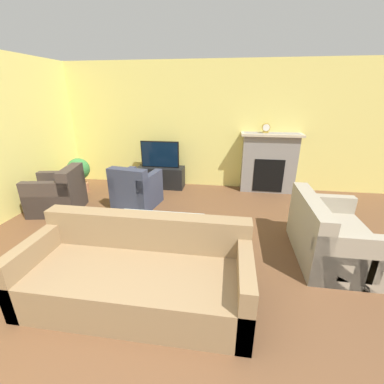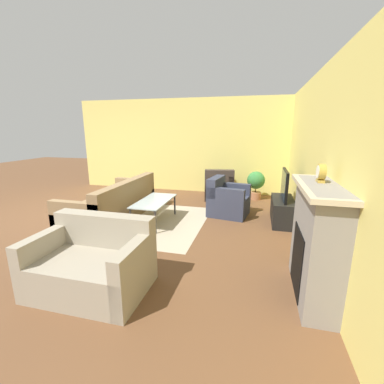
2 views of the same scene
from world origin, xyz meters
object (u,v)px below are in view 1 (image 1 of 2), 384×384
object	(u,v)px
couch_loveseat	(329,237)
armchair_by_window	(59,195)
coffee_table	(159,223)
potted_plant	(79,172)
mantel_clock	(266,128)
armchair_accent	(136,192)
couch_sectional	(139,274)
tv	(160,154)

from	to	relation	value
couch_loveseat	armchair_by_window	size ratio (longest dim) A/B	1.33
coffee_table	armchair_by_window	bearing A→B (deg)	155.95
potted_plant	mantel_clock	bearing A→B (deg)	9.72
coffee_table	armchair_accent	bearing A→B (deg)	120.99
couch_sectional	couch_loveseat	world-z (taller)	same
armchair_accent	coffee_table	size ratio (longest dim) A/B	0.76
coffee_table	potted_plant	bearing A→B (deg)	140.07
couch_sectional	potted_plant	size ratio (longest dim) A/B	3.06
couch_loveseat	armchair_accent	bearing A→B (deg)	68.67
tv	mantel_clock	world-z (taller)	mantel_clock
tv	armchair_accent	xyz separation A→B (m)	(-0.18, -1.13, -0.47)
armchair_by_window	armchair_accent	distance (m)	1.40
armchair_by_window	couch_loveseat	bearing A→B (deg)	68.63
coffee_table	mantel_clock	bearing A→B (deg)	58.21
tv	coffee_table	size ratio (longest dim) A/B	0.72
tv	potted_plant	world-z (taller)	tv
couch_sectional	coffee_table	distance (m)	0.91
armchair_by_window	armchair_accent	size ratio (longest dim) A/B	1.07
armchair_accent	potted_plant	bearing A→B (deg)	-11.48
armchair_by_window	coffee_table	bearing A→B (deg)	54.93
armchair_by_window	mantel_clock	world-z (taller)	mantel_clock
couch_loveseat	coffee_table	xyz separation A→B (m)	(-2.25, -0.16, 0.12)
armchair_by_window	armchair_accent	world-z (taller)	same
couch_loveseat	coffee_table	distance (m)	2.26
armchair_accent	potted_plant	world-z (taller)	armchair_accent
couch_loveseat	potted_plant	world-z (taller)	couch_loveseat
couch_loveseat	tv	bearing A→B (deg)	51.13
tv	mantel_clock	size ratio (longest dim) A/B	4.34
couch_loveseat	potted_plant	size ratio (longest dim) A/B	1.71
couch_loveseat	potted_plant	bearing A→B (deg)	68.73
tv	couch_loveseat	world-z (taller)	tv
tv	mantel_clock	distance (m)	2.34
couch_sectional	mantel_clock	xyz separation A→B (m)	(1.59, 3.51, 1.09)
tv	couch_loveseat	bearing A→B (deg)	-38.87
tv	couch_loveseat	distance (m)	3.74
potted_plant	mantel_clock	world-z (taller)	mantel_clock
couch_sectional	mantel_clock	size ratio (longest dim) A/B	11.58
tv	couch_sectional	bearing A→B (deg)	-78.88
couch_loveseat	mantel_clock	size ratio (longest dim) A/B	6.47
armchair_accent	coffee_table	xyz separation A→B (m)	(0.81, -1.35, 0.11)
potted_plant	coffee_table	bearing A→B (deg)	-39.93
couch_sectional	couch_loveseat	xyz separation A→B (m)	(2.22, 1.06, 0.01)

